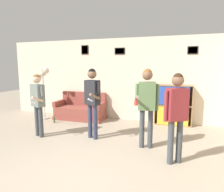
# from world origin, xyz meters

# --- Properties ---
(ground_plane) EXTENTS (20.00, 20.00, 0.00)m
(ground_plane) POSITION_xyz_m (0.00, 0.00, 0.00)
(ground_plane) COLOR gray
(wall_back) EXTENTS (8.69, 0.08, 2.70)m
(wall_back) POSITION_xyz_m (0.00, 3.97, 1.35)
(wall_back) COLOR beige
(wall_back) RESTS_ON ground_plane
(couch) EXTENTS (1.70, 0.80, 0.89)m
(couch) POSITION_xyz_m (-1.43, 3.55, 0.29)
(couch) COLOR brown
(couch) RESTS_ON ground_plane
(bookshelf) EXTENTS (1.10, 0.30, 1.23)m
(bookshelf) POSITION_xyz_m (1.60, 3.75, 0.61)
(bookshelf) COLOR olive
(bookshelf) RESTS_ON ground_plane
(floor_lamp) EXTENTS (0.41, 0.44, 1.75)m
(floor_lamp) POSITION_xyz_m (-2.61, 3.16, 1.39)
(floor_lamp) COLOR #ADA89E
(floor_lamp) RESTS_ON ground_plane
(person_player_foreground_left) EXTENTS (0.47, 0.55, 1.59)m
(person_player_foreground_left) POSITION_xyz_m (-1.63, 1.61, 0.97)
(person_player_foreground_left) COLOR #3D4247
(person_player_foreground_left) RESTS_ON ground_plane
(person_player_foreground_center) EXTENTS (0.47, 0.57, 1.73)m
(person_player_foreground_center) POSITION_xyz_m (-0.27, 1.91, 1.07)
(person_player_foreground_center) COLOR #2D334C
(person_player_foreground_center) RESTS_ON ground_plane
(person_watcher_holding_cup) EXTENTS (0.50, 0.48, 1.74)m
(person_watcher_holding_cup) POSITION_xyz_m (1.08, 1.74, 1.07)
(person_watcher_holding_cup) COLOR #3D4247
(person_watcher_holding_cup) RESTS_ON ground_plane
(person_spectator_near_bookshelf) EXTENTS (0.43, 0.36, 1.67)m
(person_spectator_near_bookshelf) POSITION_xyz_m (1.69, 1.18, 1.02)
(person_spectator_near_bookshelf) COLOR #3D4247
(person_spectator_near_bookshelf) RESTS_ON ground_plane
(bottle_on_floor) EXTENTS (0.06, 0.06, 0.25)m
(bottle_on_floor) POSITION_xyz_m (-2.00, 2.81, 0.10)
(bottle_on_floor) COLOR #3D6638
(bottle_on_floor) RESTS_ON ground_plane
(drinking_cup) EXTENTS (0.08, 0.08, 0.11)m
(drinking_cup) POSITION_xyz_m (1.73, 3.75, 1.28)
(drinking_cup) COLOR blue
(drinking_cup) RESTS_ON bookshelf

